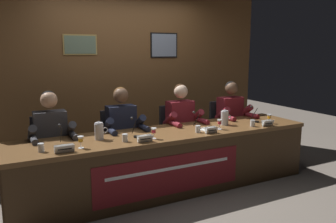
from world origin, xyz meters
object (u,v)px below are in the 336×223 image
(nameplate_far_left, at_px, (64,149))
(nameplate_center_left, at_px, (145,139))
(water_cup_center_right, at_px, (198,129))
(water_pitcher_left_side, at_px, (99,131))
(chair_far_left, at_px, (51,155))
(juice_glass_center_right, at_px, (220,123))
(juice_glass_far_right, at_px, (269,117))
(panelist_center_left, at_px, (123,129))
(document_stack_center_right, at_px, (207,129))
(panelist_far_left, at_px, (52,137))
(microphone_far_left, at_px, (62,139))
(water_pitcher_right_side, at_px, (225,118))
(water_cup_far_left, at_px, (41,148))
(microphone_center_right, at_px, (197,123))
(juice_glass_center_left, at_px, (154,131))
(nameplate_center_right, at_px, (211,130))
(panelist_far_right, at_px, (233,117))
(water_cup_center_left, at_px, (125,138))
(panelist_center_right, at_px, (183,122))
(microphone_center_left, at_px, (135,130))
(chair_center_left, at_px, (119,146))
(juice_glass_far_left, at_px, (81,140))
(nameplate_far_right, at_px, (268,123))
(microphone_far_right, at_px, (255,117))
(chair_center_right, at_px, (176,138))
(chair_far_right, at_px, (225,132))
(conference_table, at_px, (172,152))

(nameplate_far_left, distance_m, nameplate_center_left, 0.84)
(water_cup_center_right, relative_size, water_pitcher_left_side, 0.40)
(chair_far_left, bearing_deg, nameplate_far_left, -89.12)
(juice_glass_center_right, relative_size, juice_glass_far_right, 1.00)
(panelist_center_left, distance_m, document_stack_center_right, 1.04)
(panelist_far_left, xyz_separation_m, document_stack_center_right, (1.77, -0.51, 0.00))
(panelist_center_left, distance_m, nameplate_center_left, 0.70)
(nameplate_center_left, bearing_deg, microphone_far_left, 161.85)
(juice_glass_center_right, height_order, water_pitcher_right_side, water_pitcher_right_side)
(water_cup_far_left, relative_size, microphone_center_right, 0.39)
(juice_glass_center_left, height_order, water_pitcher_right_side, water_pitcher_right_side)
(microphone_far_left, distance_m, nameplate_center_right, 1.70)
(document_stack_center_right, bearing_deg, panelist_far_right, 32.14)
(nameplate_center_right, height_order, microphone_center_right, microphone_center_right)
(panelist_far_left, bearing_deg, water_cup_center_left, -40.58)
(panelist_center_right, relative_size, document_stack_center_right, 5.23)
(microphone_center_left, height_order, juice_glass_far_right, microphone_center_left)
(nameplate_far_left, height_order, juice_glass_center_right, juice_glass_center_right)
(chair_center_left, bearing_deg, water_cup_center_left, -103.68)
(microphone_far_left, distance_m, juice_glass_center_right, 1.90)
(panelist_center_left, xyz_separation_m, water_cup_center_left, (-0.19, -0.58, 0.03))
(nameplate_far_left, height_order, water_pitcher_left_side, water_pitcher_left_side)
(nameplate_far_left, distance_m, juice_glass_far_left, 0.20)
(nameplate_far_right, relative_size, microphone_far_right, 0.78)
(chair_center_right, bearing_deg, panelist_far_left, -173.37)
(microphone_far_left, xyz_separation_m, chair_far_right, (2.55, 0.63, -0.35))
(panelist_far_left, distance_m, nameplate_center_left, 1.10)
(water_cup_center_right, xyz_separation_m, water_pitcher_left_side, (-1.15, 0.22, 0.06))
(water_pitcher_right_side, bearing_deg, microphone_far_right, -4.19)
(juice_glass_center_right, distance_m, microphone_center_right, 0.28)
(water_cup_center_left, bearing_deg, nameplate_center_right, -6.39)
(nameplate_far_left, distance_m, water_pitcher_left_side, 0.55)
(nameplate_far_right, xyz_separation_m, microphone_far_right, (0.03, 0.28, 0.03))
(conference_table, height_order, panelist_far_left, panelist_far_left)
(conference_table, xyz_separation_m, microphone_center_left, (-0.44, 0.08, 0.29))
(chair_far_right, height_order, document_stack_center_right, chair_far_right)
(juice_glass_center_right, height_order, water_pitcher_left_side, water_pitcher_left_side)
(nameplate_far_left, xyz_separation_m, juice_glass_center_right, (1.91, 0.12, 0.05))
(chair_center_left, bearing_deg, juice_glass_center_left, -80.32)
(panelist_far_right, bearing_deg, microphone_far_right, -84.73)
(water_cup_center_left, bearing_deg, panelist_center_right, 28.74)
(water_pitcher_right_side, bearing_deg, juice_glass_far_left, -173.68)
(microphone_center_right, xyz_separation_m, nameplate_far_right, (0.91, -0.28, -0.03))
(panelist_center_left, xyz_separation_m, water_cup_center_right, (0.73, -0.59, 0.03))
(water_pitcher_left_side, bearing_deg, microphone_far_right, -1.72)
(nameplate_center_left, distance_m, document_stack_center_right, 0.93)
(juice_glass_far_right, distance_m, water_pitcher_left_side, 2.29)
(panelist_far_left, distance_m, chair_center_right, 1.76)
(water_cup_center_left, relative_size, water_pitcher_right_side, 0.40)
(panelist_center_right, bearing_deg, water_pitcher_left_side, -164.16)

